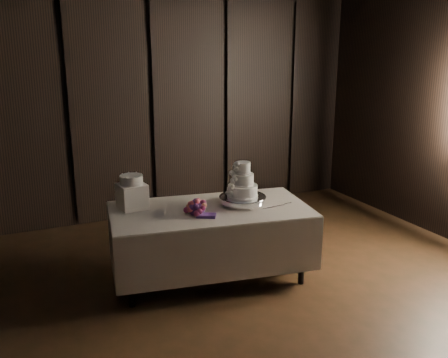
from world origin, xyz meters
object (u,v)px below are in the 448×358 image
(bouquet, at_px, (197,208))
(box_pedestal, at_px, (132,196))
(wedding_cake, at_px, (241,184))
(small_cake, at_px, (131,180))
(cake_stand, at_px, (243,201))
(display_table, at_px, (211,240))

(bouquet, relative_size, box_pedestal, 1.50)
(box_pedestal, bearing_deg, wedding_cake, -20.30)
(small_cake, bearing_deg, box_pedestal, 0.00)
(cake_stand, bearing_deg, display_table, 175.55)
(cake_stand, relative_size, bouquet, 1.24)
(bouquet, relative_size, small_cake, 1.72)
(wedding_cake, distance_m, bouquet, 0.54)
(box_pedestal, distance_m, small_cake, 0.17)
(display_table, relative_size, box_pedestal, 8.18)
(display_table, bearing_deg, wedding_cake, 1.44)
(small_cake, bearing_deg, bouquet, -39.96)
(display_table, relative_size, cake_stand, 4.40)
(wedding_cake, distance_m, box_pedestal, 1.10)
(wedding_cake, xyz_separation_m, small_cake, (-1.03, 0.38, 0.06))
(wedding_cake, height_order, small_cake, wedding_cake)
(wedding_cake, bearing_deg, display_table, 167.45)
(cake_stand, relative_size, box_pedestal, 1.86)
(display_table, distance_m, bouquet, 0.46)
(wedding_cake, distance_m, small_cake, 1.10)
(wedding_cake, relative_size, small_cake, 1.59)
(box_pedestal, bearing_deg, small_cake, 0.00)
(bouquet, bearing_deg, small_cake, 140.04)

